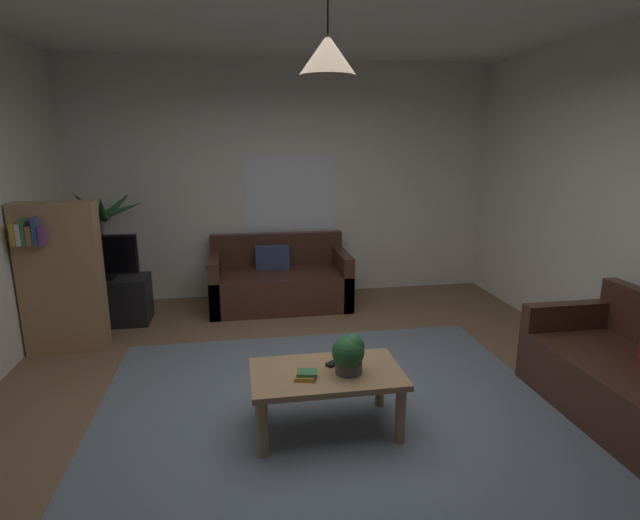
{
  "coord_description": "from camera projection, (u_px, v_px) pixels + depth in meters",
  "views": [
    {
      "loc": [
        -0.6,
        -3.25,
        1.94
      ],
      "look_at": [
        0.0,
        0.3,
        1.05
      ],
      "focal_mm": 27.57,
      "sensor_mm": 36.0,
      "label": 1
    }
  ],
  "objects": [
    {
      "name": "remote_on_table_0",
      "position": [
        336.0,
        362.0,
        3.39
      ],
      "size": [
        0.16,
        0.14,
        0.02
      ],
      "primitive_type": "cube",
      "rotation": [
        0.0,
        0.0,
        5.36
      ],
      "color": "black",
      "rests_on": "coffee_table"
    },
    {
      "name": "potted_palm_corner",
      "position": [
        105.0,
        255.0,
        5.56
      ],
      "size": [
        0.85,
        0.9,
        1.47
      ],
      "color": "brown",
      "rests_on": "ground"
    },
    {
      "name": "bookshelf_corner",
      "position": [
        61.0,
        277.0,
        4.48
      ],
      "size": [
        0.7,
        0.31,
        1.4
      ],
      "color": "#A87F56",
      "rests_on": "ground"
    },
    {
      "name": "rug",
      "position": [
        332.0,
        420.0,
        3.48
      ],
      "size": [
        3.36,
        3.11,
        0.01
      ],
      "primitive_type": "cube",
      "color": "slate",
      "rests_on": "ground"
    },
    {
      "name": "window_pane",
      "position": [
        289.0,
        193.0,
        6.08
      ],
      "size": [
        1.1,
        0.01,
        0.93
      ],
      "primitive_type": "cube",
      "color": "white"
    },
    {
      "name": "couch_under_window",
      "position": [
        280.0,
        283.0,
        5.84
      ],
      "size": [
        1.61,
        0.83,
        0.82
      ],
      "color": "#47281E",
      "rests_on": "ground"
    },
    {
      "name": "tv_stand",
      "position": [
        106.0,
        301.0,
        5.27
      ],
      "size": [
        0.9,
        0.44,
        0.5
      ],
      "primitive_type": "cube",
      "color": "black",
      "rests_on": "ground"
    },
    {
      "name": "wall_back",
      "position": [
        285.0,
        181.0,
        6.07
      ],
      "size": [
        5.28,
        0.06,
        2.86
      ],
      "primitive_type": "cube",
      "color": "silver",
      "rests_on": "ground"
    },
    {
      "name": "tv",
      "position": [
        101.0,
        257.0,
        5.13
      ],
      "size": [
        0.75,
        0.16,
        0.47
      ],
      "color": "black",
      "rests_on": "tv_stand"
    },
    {
      "name": "couch_right_side",
      "position": [
        640.0,
        386.0,
        3.4
      ],
      "size": [
        0.83,
        1.56,
        0.82
      ],
      "rotation": [
        0.0,
        0.0,
        -1.57
      ],
      "color": "#47281E",
      "rests_on": "ground"
    },
    {
      "name": "pendant_lamp",
      "position": [
        328.0,
        55.0,
        2.81
      ],
      "size": [
        0.33,
        0.33,
        0.57
      ],
      "color": "black"
    },
    {
      "name": "potted_plant_on_table",
      "position": [
        349.0,
        353.0,
        3.22
      ],
      "size": [
        0.22,
        0.21,
        0.27
      ],
      "color": "#4C4C51",
      "rests_on": "coffee_table"
    },
    {
      "name": "floor",
      "position": [
        327.0,
        407.0,
        3.67
      ],
      "size": [
        5.16,
        5.66,
        0.02
      ],
      "primitive_type": "cube",
      "color": "brown",
      "rests_on": "ground"
    },
    {
      "name": "coffee_table",
      "position": [
        327.0,
        381.0,
        3.3
      ],
      "size": [
        1.01,
        0.59,
        0.43
      ],
      "color": "#A87F56",
      "rests_on": "ground"
    },
    {
      "name": "book_on_table_1",
      "position": [
        307.0,
        373.0,
        3.18
      ],
      "size": [
        0.15,
        0.12,
        0.02
      ],
      "primitive_type": "cube",
      "rotation": [
        0.0,
        0.0,
        -0.21
      ],
      "color": "#387247",
      "rests_on": "coffee_table"
    },
    {
      "name": "book_on_table_0",
      "position": [
        305.0,
        377.0,
        3.18
      ],
      "size": [
        0.15,
        0.14,
        0.03
      ],
      "primitive_type": "cube",
      "rotation": [
        0.0,
        0.0,
        -0.23
      ],
      "color": "gold",
      "rests_on": "coffee_table"
    }
  ]
}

